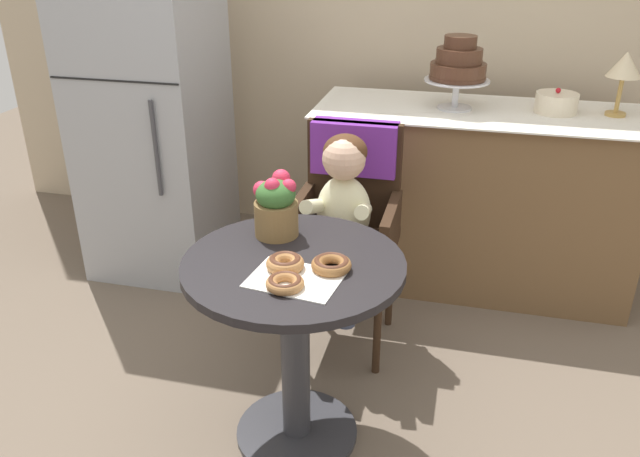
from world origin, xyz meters
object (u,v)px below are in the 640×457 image
at_px(refrigerator, 151,110).
at_px(cafe_table, 295,317).
at_px(table_lamp, 625,67).
at_px(flower_vase, 276,206).
at_px(donut_mid, 331,264).
at_px(wicker_chair, 349,201).
at_px(donut_front, 285,263).
at_px(donut_side, 285,283).
at_px(seated_child, 342,207).
at_px(tiered_cake_stand, 458,66).
at_px(round_layer_cake, 556,103).

bearing_deg(refrigerator, cafe_table, -46.33).
xyz_separation_m(table_lamp, refrigerator, (-2.18, -0.26, -0.27)).
bearing_deg(flower_vase, cafe_table, -57.56).
relative_size(cafe_table, flower_vase, 3.26).
distance_m(cafe_table, table_lamp, 1.87).
bearing_deg(donut_mid, table_lamp, 54.13).
xyz_separation_m(wicker_chair, donut_front, (-0.05, -0.76, 0.10)).
height_order(donut_side, refrigerator, refrigerator).
bearing_deg(wicker_chair, refrigerator, 158.82).
relative_size(cafe_table, wicker_chair, 0.75).
bearing_deg(seated_child, donut_side, -91.50).
height_order(seated_child, tiered_cake_stand, tiered_cake_stand).
bearing_deg(donut_mid, wicker_chair, 96.98).
height_order(wicker_chair, refrigerator, refrigerator).
xyz_separation_m(cafe_table, round_layer_cake, (0.87, 1.34, 0.44)).
bearing_deg(donut_front, donut_mid, 12.76).
relative_size(wicker_chair, flower_vase, 4.32).
bearing_deg(donut_mid, refrigerator, 136.28).
height_order(tiered_cake_stand, table_lamp, tiered_cake_stand).
bearing_deg(table_lamp, donut_mid, -125.87).
bearing_deg(flower_vase, donut_mid, -39.92).
height_order(donut_mid, tiered_cake_stand, tiered_cake_stand).
bearing_deg(table_lamp, refrigerator, -173.30).
relative_size(round_layer_cake, table_lamp, 0.67).
bearing_deg(wicker_chair, flower_vase, -106.87).
bearing_deg(donut_side, flower_vase, 111.19).
bearing_deg(round_layer_cake, donut_mid, -118.32).
bearing_deg(donut_side, refrigerator, 130.24).
bearing_deg(seated_child, tiered_cake_stand, 63.56).
height_order(wicker_chair, tiered_cake_stand, tiered_cake_stand).
relative_size(cafe_table, refrigerator, 0.42).
distance_m(wicker_chair, donut_mid, 0.74).
bearing_deg(tiered_cake_stand, cafe_table, -107.79).
bearing_deg(refrigerator, donut_side, -49.76).
distance_m(cafe_table, flower_vase, 0.38).
bearing_deg(table_lamp, wicker_chair, -148.96).
height_order(donut_side, table_lamp, table_lamp).
bearing_deg(cafe_table, tiered_cake_stand, 72.21).
distance_m(donut_mid, donut_side, 0.18).
xyz_separation_m(donut_side, table_lamp, (1.11, 1.52, 0.38)).
distance_m(seated_child, refrigerator, 1.24).
bearing_deg(donut_front, round_layer_cake, 57.95).
height_order(donut_front, round_layer_cake, round_layer_cake).
relative_size(round_layer_cake, refrigerator, 0.11).
xyz_separation_m(wicker_chair, round_layer_cake, (0.83, 0.65, 0.31)).
height_order(donut_mid, round_layer_cake, round_layer_cake).
relative_size(donut_front, table_lamp, 0.42).
bearing_deg(wicker_chair, donut_side, -92.27).
distance_m(cafe_table, wicker_chair, 0.71).
relative_size(donut_front, tiered_cake_stand, 0.35).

